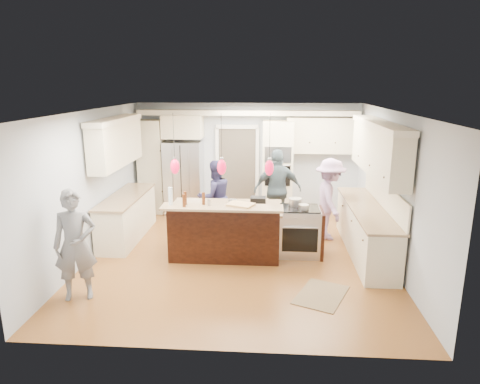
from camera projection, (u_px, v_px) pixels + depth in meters
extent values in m
plane|color=#986129|center=(239.00, 255.00, 8.12)|extent=(6.00, 6.00, 0.00)
cube|color=#B2BCC6|center=(247.00, 158.00, 10.69)|extent=(5.50, 0.04, 2.70)
cube|color=#B2BCC6|center=(220.00, 248.00, 4.89)|extent=(5.50, 0.04, 2.70)
cube|color=#B2BCC6|center=(92.00, 184.00, 7.97)|extent=(0.04, 6.00, 2.70)
cube|color=#B2BCC6|center=(393.00, 189.00, 7.60)|extent=(0.04, 6.00, 2.70)
cube|color=white|center=(239.00, 111.00, 7.45)|extent=(5.50, 6.00, 0.04)
cube|color=#B7B7BC|center=(184.00, 178.00, 10.55)|extent=(0.90, 0.70, 1.80)
cube|color=beige|center=(277.00, 169.00, 10.37)|extent=(0.72, 0.64, 2.30)
cube|color=black|center=(278.00, 155.00, 9.95)|extent=(0.60, 0.02, 0.35)
cube|color=black|center=(278.00, 176.00, 10.08)|extent=(0.60, 0.02, 0.50)
cylinder|color=#B7B7BC|center=(278.00, 165.00, 9.98)|extent=(0.55, 0.02, 0.02)
cube|color=beige|center=(152.00, 167.00, 10.60)|extent=(0.60, 0.58, 2.30)
cube|color=beige|center=(183.00, 127.00, 10.30)|extent=(0.95, 0.58, 0.55)
cube|color=beige|center=(322.00, 135.00, 10.24)|extent=(1.70, 0.35, 0.85)
cube|color=beige|center=(247.00, 113.00, 10.21)|extent=(5.30, 0.38, 0.12)
cube|color=#4C443A|center=(237.00, 170.00, 10.77)|extent=(0.90, 0.06, 2.10)
cube|color=white|center=(237.00, 127.00, 10.46)|extent=(1.04, 0.06, 0.10)
cube|color=beige|center=(365.00, 231.00, 8.14)|extent=(0.60, 3.00, 0.88)
cube|color=tan|center=(367.00, 208.00, 8.03)|extent=(0.64, 3.05, 0.04)
cube|color=beige|center=(378.00, 151.00, 7.75)|extent=(0.35, 3.00, 0.85)
cube|color=beige|center=(380.00, 124.00, 7.63)|extent=(0.37, 3.10, 0.10)
cube|color=beige|center=(127.00, 217.00, 8.95)|extent=(0.60, 2.20, 0.88)
cube|color=tan|center=(126.00, 196.00, 8.83)|extent=(0.64, 2.25, 0.04)
cube|color=beige|center=(116.00, 144.00, 8.57)|extent=(0.35, 2.20, 0.85)
cube|color=beige|center=(115.00, 120.00, 8.45)|extent=(0.37, 2.30, 0.10)
cube|color=black|center=(226.00, 230.00, 8.18)|extent=(2.00, 1.00, 0.88)
cube|color=tan|center=(226.00, 207.00, 8.06)|extent=(2.10, 1.10, 0.04)
cube|color=black|center=(223.00, 235.00, 7.61)|extent=(2.00, 0.12, 1.08)
cube|color=tan|center=(222.00, 208.00, 7.34)|extent=(2.10, 0.42, 0.04)
cube|color=black|center=(258.00, 201.00, 8.12)|extent=(0.29, 0.24, 0.15)
cube|color=#B7B7BC|center=(299.00, 231.00, 8.08)|extent=(0.76, 0.66, 0.90)
cube|color=black|center=(300.00, 240.00, 7.77)|extent=(0.65, 0.01, 0.45)
cube|color=black|center=(300.00, 208.00, 7.97)|extent=(0.72, 0.59, 0.02)
cube|color=black|center=(321.00, 232.00, 8.06)|extent=(0.06, 0.71, 0.88)
cylinder|color=black|center=(174.00, 136.00, 7.12)|extent=(0.01, 0.01, 0.75)
ellipsoid|color=red|center=(175.00, 167.00, 7.25)|extent=(0.15, 0.15, 0.26)
cylinder|color=black|center=(221.00, 136.00, 7.07)|extent=(0.01, 0.01, 0.75)
ellipsoid|color=red|center=(222.00, 167.00, 7.20)|extent=(0.15, 0.15, 0.26)
cylinder|color=black|center=(270.00, 136.00, 7.01)|extent=(0.01, 0.01, 0.75)
ellipsoid|color=red|center=(269.00, 168.00, 7.15)|extent=(0.15, 0.15, 0.26)
imported|color=slate|center=(75.00, 245.00, 6.33)|extent=(0.71, 0.58, 1.70)
imported|color=#2A2950|center=(215.00, 197.00, 9.15)|extent=(0.97, 0.91, 1.60)
imported|color=#43555D|center=(278.00, 190.00, 9.40)|extent=(1.10, 0.58, 1.79)
imported|color=#A17EA9|center=(330.00, 199.00, 8.81)|extent=(0.74, 1.15, 1.69)
cube|color=olive|center=(321.00, 295.00, 6.59)|extent=(0.98, 1.13, 0.01)
cylinder|color=silver|center=(170.00, 196.00, 7.39)|extent=(0.09, 0.09, 0.31)
cylinder|color=#4D230D|center=(185.00, 198.00, 7.41)|extent=(0.07, 0.07, 0.24)
cylinder|color=#4D230D|center=(184.00, 201.00, 7.28)|extent=(0.07, 0.07, 0.22)
cylinder|color=#4D230D|center=(204.00, 198.00, 7.42)|extent=(0.06, 0.06, 0.22)
cylinder|color=#B7B7BC|center=(209.00, 202.00, 7.38)|extent=(0.06, 0.06, 0.11)
cube|color=tan|center=(241.00, 205.00, 7.39)|extent=(0.52, 0.45, 0.03)
cylinder|color=#B7B7BC|center=(295.00, 202.00, 8.08)|extent=(0.25, 0.25, 0.14)
cylinder|color=#B7B7BC|center=(304.00, 207.00, 7.84)|extent=(0.19, 0.19, 0.09)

